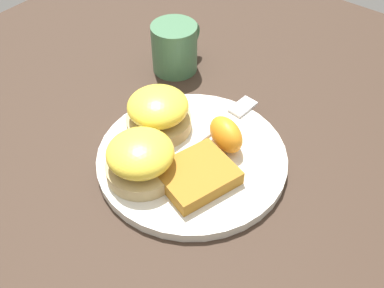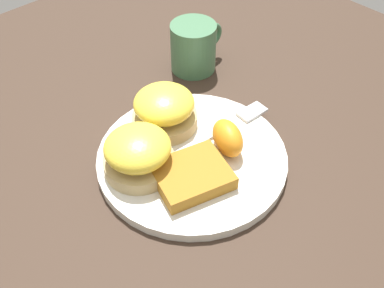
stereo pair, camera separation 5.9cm
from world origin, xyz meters
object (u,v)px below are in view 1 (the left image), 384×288
at_px(sandwich_benedict_left, 158,112).
at_px(sandwich_benedict_right, 141,159).
at_px(hashbrown_patty, 197,175).
at_px(cup, 175,47).
at_px(orange_wedge, 226,134).
at_px(fork, 212,130).

distance_m(sandwich_benedict_left, sandwich_benedict_right, 0.09).
xyz_separation_m(hashbrown_patty, cup, (0.18, 0.19, 0.02)).
xyz_separation_m(sandwich_benedict_right, cup, (0.22, 0.13, -0.00)).
relative_size(orange_wedge, cup, 0.58).
height_order(orange_wedge, cup, cup).
height_order(sandwich_benedict_right, orange_wedge, sandwich_benedict_right).
xyz_separation_m(fork, cup, (0.10, 0.15, 0.02)).
height_order(sandwich_benedict_left, fork, sandwich_benedict_left).
distance_m(sandwich_benedict_left, fork, 0.08).
height_order(sandwich_benedict_left, orange_wedge, sandwich_benedict_left).
bearing_deg(fork, cup, 56.89).
height_order(sandwich_benedict_left, sandwich_benedict_right, same).
height_order(sandwich_benedict_right, hashbrown_patty, sandwich_benedict_right).
height_order(sandwich_benedict_right, cup, cup).
height_order(hashbrown_patty, orange_wedge, orange_wedge).
height_order(sandwich_benedict_left, hashbrown_patty, sandwich_benedict_left).
bearing_deg(sandwich_benedict_right, cup, 30.32).
xyz_separation_m(orange_wedge, cup, (0.11, 0.18, 0.00)).
bearing_deg(orange_wedge, sandwich_benedict_right, 153.13).
distance_m(sandwich_benedict_left, hashbrown_patty, 0.11).
bearing_deg(sandwich_benedict_left, orange_wedge, -73.72).
height_order(fork, cup, cup).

